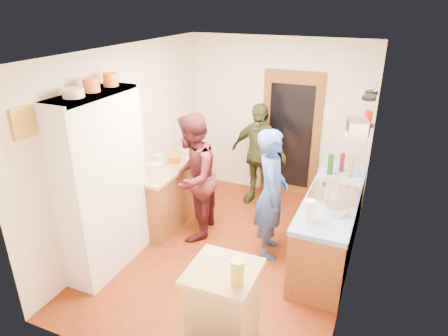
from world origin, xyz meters
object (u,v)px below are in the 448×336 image
Objects in this scene: right_counter_base at (330,225)px; island_base at (223,311)px; hutch_body at (103,185)px; person_back at (259,155)px; person_hob at (274,195)px; person_left at (196,177)px.

island_base is (-0.66, -1.97, 0.01)m from right_counter_base.
person_back is at bearing 63.21° from hutch_body.
person_back is (-0.67, 2.98, 0.40)m from island_base.
island_base is at bearing 164.92° from person_hob.
hutch_body is 2.07m from island_base.
hutch_body reaches higher than island_base.
hutch_body is 2.08m from person_hob.
person_back is at bearing 102.66° from island_base.
island_base is 0.50× the size of person_hob.
hutch_body is 2.60m from person_back.
hutch_body is 2.90m from right_counter_base.
island_base is 1.73m from person_hob.
right_counter_base is 1.24× the size of person_left.
island_base reaches higher than right_counter_base.
person_left reaches higher than right_counter_base.
right_counter_base is 2.56× the size of island_base.
person_left is at bearing -172.31° from right_counter_base.
right_counter_base is at bearing -83.41° from person_hob.
person_left reaches higher than island_base.
island_base is 2.12m from person_left.
hutch_body is 1.24× the size of person_left.
person_hob reaches higher than island_base.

